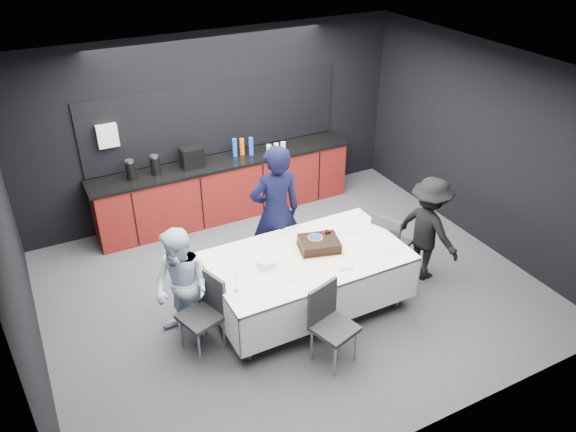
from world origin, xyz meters
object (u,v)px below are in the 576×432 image
object	(u,v)px
chair_near	(329,319)
person_center	(276,213)
champagne_flute	(236,279)
person_right	(428,229)
person_left	(182,288)
chair_left	(206,307)
party_table	(307,265)
cake_assembly	(319,244)
plate_stack	(266,263)
chair_right	(388,241)

from	to	relation	value
chair_near	person_center	size ratio (longest dim) A/B	0.50
champagne_flute	person_right	size ratio (longest dim) A/B	0.16
champagne_flute	person_left	distance (m)	0.66
chair_left	person_left	world-z (taller)	person_left
champagne_flute	chair_left	bearing A→B (deg)	149.11
party_table	person_left	world-z (taller)	person_left
cake_assembly	champagne_flute	bearing A→B (deg)	-165.65
plate_stack	chair_left	bearing A→B (deg)	-174.11
chair_right	person_center	world-z (taller)	person_center
plate_stack	person_center	size ratio (longest dim) A/B	0.12
cake_assembly	chair_left	xyz separation A→B (m)	(-1.50, -0.13, -0.31)
chair_right	cake_assembly	bearing A→B (deg)	-177.32
person_left	person_center	bearing A→B (deg)	86.98
person_right	person_center	bearing A→B (deg)	48.69
chair_right	person_left	world-z (taller)	person_left
chair_near	person_right	distance (m)	2.05
party_table	person_center	distance (m)	0.88
plate_stack	person_right	distance (m)	2.24
person_left	person_right	xyz separation A→B (m)	(3.20, -0.27, -0.00)
chair_near	person_right	world-z (taller)	person_right
cake_assembly	chair_left	distance (m)	1.53
chair_right	person_left	size ratio (longest dim) A/B	0.64
chair_left	chair_near	size ratio (longest dim) A/B	1.00
party_table	chair_left	world-z (taller)	chair_left
champagne_flute	chair_near	size ratio (longest dim) A/B	0.24
party_table	cake_assembly	size ratio (longest dim) A/B	3.99
chair_left	chair_right	distance (m)	2.58
plate_stack	champagne_flute	size ratio (longest dim) A/B	0.97
cake_assembly	person_left	size ratio (longest dim) A/B	0.40
cake_assembly	person_left	world-z (taller)	person_left
chair_right	chair_near	distance (m)	1.76
party_table	chair_near	world-z (taller)	chair_near
chair_right	person_left	distance (m)	2.77
party_table	champagne_flute	distance (m)	1.08
chair_left	chair_near	world-z (taller)	same
chair_left	person_left	size ratio (longest dim) A/B	0.64
chair_near	person_left	xyz separation A→B (m)	(-1.29, 1.00, 0.18)
cake_assembly	chair_right	distance (m)	1.12
cake_assembly	person_right	world-z (taller)	person_right
chair_right	person_right	distance (m)	0.52
champagne_flute	person_center	distance (m)	1.47
person_center	person_left	xyz separation A→B (m)	(-1.48, -0.68, -0.21)
party_table	person_center	xyz separation A→B (m)	(-0.01, 0.83, 0.29)
party_table	person_right	size ratio (longest dim) A/B	1.62
champagne_flute	chair_right	world-z (taller)	champagne_flute
person_center	person_right	world-z (taller)	person_center
cake_assembly	person_left	bearing A→B (deg)	176.98
person_left	champagne_flute	bearing A→B (deg)	23.11
cake_assembly	person_right	xyz separation A→B (m)	(1.51, -0.18, -0.13)
chair_right	person_right	xyz separation A→B (m)	(0.43, -0.23, 0.18)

